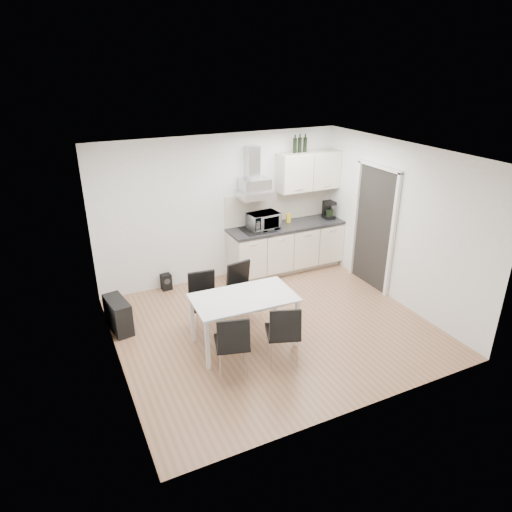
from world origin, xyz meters
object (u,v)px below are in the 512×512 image
Objects in this scene: chair_far_left at (205,303)px; chair_far_right at (246,292)px; kitchenette at (287,228)px; guitar_amp at (118,315)px; floor_speaker at (166,282)px; dining_table at (244,302)px; chair_near_right at (283,333)px; chair_near_left at (232,343)px.

chair_far_right is at bearing -168.80° from chair_far_left.
chair_far_left and chair_far_right have the same top height.
kitchenette is 3.99× the size of guitar_amp.
floor_speaker is (-2.31, 0.17, -0.69)m from kitchenette.
chair_near_right is at bearing -62.08° from dining_table.
guitar_amp is at bearing 155.87° from chair_near_right.
dining_table is 1.62× the size of chair_far_left.
chair_far_right is 1.93m from guitar_amp.
guitar_amp is 2.21× the size of floor_speaker.
chair_far_left is 1.31m from guitar_amp.
kitchenette is 8.84× the size of floor_speaker.
dining_table is 1.96m from guitar_amp.
kitchenette is 2.86× the size of chair_near_right.
kitchenette reaches higher than chair_near_left.
chair_near_left is 3.09× the size of floor_speaker.
chair_near_left is (-0.41, -0.53, -0.23)m from dining_table.
dining_table is 0.71m from chair_near_left.
kitchenette is 2.86× the size of chair_far_left.
floor_speaker is at bearing 126.54° from chair_near_right.
chair_far_right is 1.38m from chair_near_left.
chair_far_right is 1.00× the size of chair_near_right.
chair_near_left is at bearing -131.15° from kitchenette.
guitar_amp is (-1.86, 0.48, -0.19)m from chair_far_right.
dining_table is 1.62× the size of chair_near_left.
dining_table is 1.62× the size of chair_far_right.
kitchenette is 2.55m from chair_far_left.
chair_far_left is 1.00× the size of chair_near_left.
kitchenette is at bearing 64.17° from chair_near_left.
chair_far_left is 3.09× the size of floor_speaker.
chair_near_left is (-0.72, -1.18, 0.00)m from chair_far_right.
dining_table is at bearing -79.57° from floor_speaker.
chair_near_left reaches higher than floor_speaker.
kitchenette is at bearing -141.66° from chair_far_left.
dining_table reaches higher than guitar_amp.
floor_speaker is at bearing -77.13° from chair_far_left.
chair_far_right reaches higher than dining_table.
dining_table is at bearing 67.90° from chair_near_left.
chair_near_left is at bearing -125.45° from dining_table.
chair_near_left is (-2.16, -2.47, -0.39)m from kitchenette.
chair_far_left and chair_near_right have the same top height.
guitar_amp is at bearing -139.47° from floor_speaker.
chair_far_right is at bearing 73.85° from chair_near_left.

